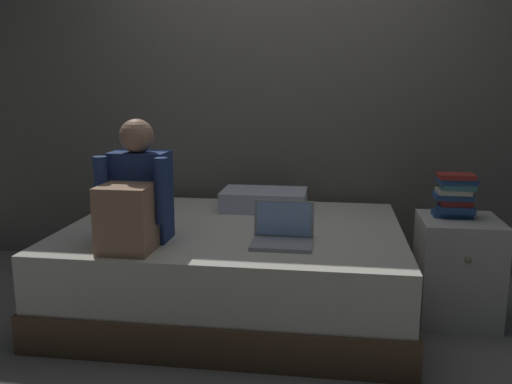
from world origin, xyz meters
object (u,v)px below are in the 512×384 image
Objects in this scene: laptop at (283,234)px; book_stack at (455,195)px; bed at (235,267)px; pillow at (264,200)px; nightstand at (457,269)px; person_sitting at (135,198)px.

book_stack reaches higher than laptop.
laptop is 1.04m from book_stack.
bed is 1.35m from book_stack.
bed is 0.56m from laptop.
pillow is (0.12, 0.45, 0.33)m from bed.
laptop is at bearing -159.76° from nightstand.
person_sitting is (-1.74, -0.47, 0.47)m from nightstand.
laptop is 0.57× the size of pillow.
pillow is (-0.20, 0.78, 0.01)m from laptop.
laptop is 0.80m from pillow.
pillow reaches higher than nightstand.
nightstand is at bearing 15.13° from person_sitting.
person_sitting is 2.05× the size of laptop.
person_sitting is 0.79m from laptop.
person_sitting reaches higher than bed.
person_sitting reaches higher than laptop.
nightstand is at bearing -50.25° from book_stack.
nightstand is 0.43m from book_stack.
laptop reaches higher than bed.
bed is at bearing -176.69° from book_stack.
nightstand is 1.08m from laptop.
person_sitting is 1.78m from book_stack.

